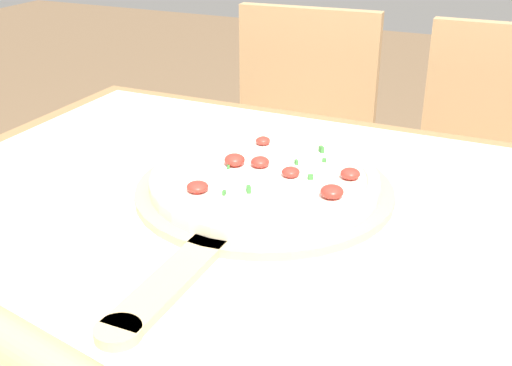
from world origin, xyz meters
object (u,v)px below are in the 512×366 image
at_px(pizza_peel, 259,196).
at_px(chair_right, 490,188).
at_px(pizza, 265,178).
at_px(chair_left, 296,155).
at_px(rolling_pin, 8,342).

relative_size(pizza_peel, chair_right, 0.65).
relative_size(pizza, chair_left, 0.38).
distance_m(rolling_pin, chair_left, 1.20).
distance_m(pizza_peel, chair_left, 0.82).
xyz_separation_m(rolling_pin, chair_left, (-0.16, 1.16, -0.28)).
height_order(pizza_peel, pizza, pizza).
bearing_deg(chair_right, chair_left, 178.49).
relative_size(pizza, rolling_pin, 0.76).
distance_m(pizza_peel, chair_right, 0.84).
bearing_deg(pizza_peel, chair_left, 106.98).
bearing_deg(chair_left, chair_right, -4.00).
bearing_deg(pizza, pizza_peel, -90.96).
relative_size(chair_left, chair_right, 1.00).
relative_size(rolling_pin, chair_right, 0.49).
height_order(pizza, chair_left, chair_left).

